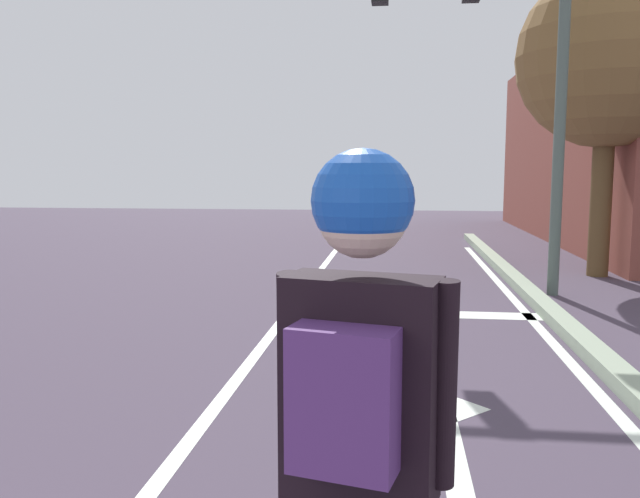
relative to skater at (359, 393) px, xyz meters
The scene contains 9 objects.
lane_line_center 4.06m from the skater, 109.10° to the left, with size 0.12×20.00×0.01m, color silver.
lane_line_curbside 4.23m from the skater, 64.60° to the left, with size 0.12×20.00×0.01m, color silver.
stop_bar 6.57m from the skater, 87.24° to the left, with size 3.16×0.40×0.01m, color silver.
lane_arrow_stem 2.65m from the skater, 78.50° to the left, with size 0.16×1.40×0.01m, color silver.
lane_arrow_head 3.41m from the skater, 81.55° to the left, with size 0.56×0.44×0.01m, color silver.
curb_strip 4.32m from the skater, 61.49° to the left, with size 0.24×24.00×0.14m, color #95A58B.
skater is the anchor object (origin of this frame).
traffic_signal_mast 8.41m from the skater, 80.29° to the left, with size 3.90×0.34×5.07m.
roadside_tree 10.69m from the skater, 70.20° to the left, with size 3.00×3.00×5.17m.
Camera 1 is at (1.71, 0.72, 1.80)m, focal length 36.18 mm.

